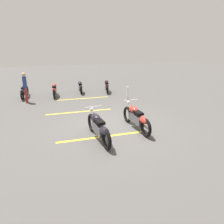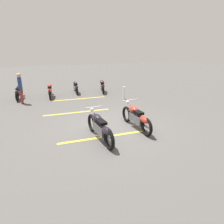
{
  "view_description": "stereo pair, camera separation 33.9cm",
  "coord_description": "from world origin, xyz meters",
  "px_view_note": "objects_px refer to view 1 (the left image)",
  "views": [
    {
      "loc": [
        -6.84,
        2.7,
        3.0
      ],
      "look_at": [
        -0.08,
        0.0,
        0.65
      ],
      "focal_mm": 32.01,
      "sensor_mm": 36.0,
      "label": 1
    },
    {
      "loc": [
        -6.71,
        3.01,
        3.0
      ],
      "look_at": [
        -0.08,
        0.0,
        0.65
      ],
      "focal_mm": 32.01,
      "sensor_mm": 36.0,
      "label": 2
    }
  ],
  "objects_px": {
    "motorcycle_row_left": "(80,87)",
    "motorcycle_dark_foreground": "(99,127)",
    "motorcycle_bright_foreground": "(137,118)",
    "motorcycle_row_center": "(55,90)",
    "bollard_post": "(127,93)",
    "bystander_near_row": "(25,86)",
    "motorcycle_row_right": "(24,91)",
    "motorcycle_row_far_left": "(107,86)"
  },
  "relations": [
    {
      "from": "motorcycle_row_far_left",
      "to": "bystander_near_row",
      "type": "bearing_deg",
      "value": 117.81
    },
    {
      "from": "motorcycle_bright_foreground",
      "to": "bollard_post",
      "type": "distance_m",
      "value": 4.65
    },
    {
      "from": "motorcycle_row_center",
      "to": "bystander_near_row",
      "type": "xyz_separation_m",
      "value": [
        -0.97,
        1.66,
        0.52
      ]
    },
    {
      "from": "motorcycle_row_right",
      "to": "motorcycle_bright_foreground",
      "type": "bearing_deg",
      "value": -140.39
    },
    {
      "from": "motorcycle_row_far_left",
      "to": "bystander_near_row",
      "type": "relative_size",
      "value": 1.19
    },
    {
      "from": "motorcycle_bright_foreground",
      "to": "motorcycle_row_center",
      "type": "distance_m",
      "value": 7.13
    },
    {
      "from": "motorcycle_bright_foreground",
      "to": "motorcycle_row_center",
      "type": "height_order",
      "value": "motorcycle_bright_foreground"
    },
    {
      "from": "bollard_post",
      "to": "motorcycle_row_center",
      "type": "bearing_deg",
      "value": 58.53
    },
    {
      "from": "motorcycle_row_right",
      "to": "bollard_post",
      "type": "relative_size",
      "value": 2.65
    },
    {
      "from": "motorcycle_row_left",
      "to": "motorcycle_row_center",
      "type": "height_order",
      "value": "motorcycle_row_center"
    },
    {
      "from": "motorcycle_dark_foreground",
      "to": "bollard_post",
      "type": "relative_size",
      "value": 2.86
    },
    {
      "from": "bollard_post",
      "to": "motorcycle_dark_foreground",
      "type": "bearing_deg",
      "value": 144.37
    },
    {
      "from": "motorcycle_bright_foreground",
      "to": "bystander_near_row",
      "type": "bearing_deg",
      "value": 35.74
    },
    {
      "from": "bystander_near_row",
      "to": "motorcycle_row_far_left",
      "type": "bearing_deg",
      "value": -164.68
    },
    {
      "from": "motorcycle_row_left",
      "to": "bollard_post",
      "type": "distance_m",
      "value": 3.69
    },
    {
      "from": "motorcycle_bright_foreground",
      "to": "bystander_near_row",
      "type": "relative_size",
      "value": 1.3
    },
    {
      "from": "motorcycle_row_center",
      "to": "bystander_near_row",
      "type": "distance_m",
      "value": 1.99
    },
    {
      "from": "motorcycle_bright_foreground",
      "to": "motorcycle_row_right",
      "type": "bearing_deg",
      "value": 31.37
    },
    {
      "from": "motorcycle_row_left",
      "to": "motorcycle_row_right",
      "type": "height_order",
      "value": "motorcycle_row_right"
    },
    {
      "from": "motorcycle_bright_foreground",
      "to": "motorcycle_dark_foreground",
      "type": "height_order",
      "value": "same"
    },
    {
      "from": "bystander_near_row",
      "to": "bollard_post",
      "type": "relative_size",
      "value": 2.19
    },
    {
      "from": "motorcycle_row_left",
      "to": "motorcycle_row_center",
      "type": "xyz_separation_m",
      "value": [
        -0.53,
        1.8,
        0.02
      ]
    },
    {
      "from": "motorcycle_dark_foreground",
      "to": "bystander_near_row",
      "type": "bearing_deg",
      "value": 19.62
    },
    {
      "from": "bystander_near_row",
      "to": "motorcycle_row_left",
      "type": "bearing_deg",
      "value": -152.31
    },
    {
      "from": "motorcycle_row_right",
      "to": "bollard_post",
      "type": "height_order",
      "value": "motorcycle_row_right"
    },
    {
      "from": "motorcycle_row_center",
      "to": "bystander_near_row",
      "type": "bearing_deg",
      "value": 129.28
    },
    {
      "from": "motorcycle_dark_foreground",
      "to": "motorcycle_row_center",
      "type": "distance_m",
      "value": 7.15
    },
    {
      "from": "bystander_near_row",
      "to": "motorcycle_bright_foreground",
      "type": "bearing_deg",
      "value": 128.52
    },
    {
      "from": "motorcycle_bright_foreground",
      "to": "motorcycle_row_center",
      "type": "xyz_separation_m",
      "value": [
        6.76,
        2.27,
        -0.03
      ]
    },
    {
      "from": "motorcycle_row_center",
      "to": "motorcycle_row_left",
      "type": "bearing_deg",
      "value": -64.59
    },
    {
      "from": "motorcycle_row_left",
      "to": "motorcycle_row_center",
      "type": "distance_m",
      "value": 1.87
    },
    {
      "from": "motorcycle_row_center",
      "to": "bollard_post",
      "type": "xyz_separation_m",
      "value": [
        -2.44,
        -3.99,
        -0.04
      ]
    },
    {
      "from": "motorcycle_row_far_left",
      "to": "motorcycle_row_left",
      "type": "distance_m",
      "value": 1.85
    },
    {
      "from": "motorcycle_row_left",
      "to": "bystander_near_row",
      "type": "distance_m",
      "value": 3.81
    },
    {
      "from": "motorcycle_row_far_left",
      "to": "motorcycle_row_left",
      "type": "xyz_separation_m",
      "value": [
        0.48,
        1.78,
        -0.02
      ]
    },
    {
      "from": "motorcycle_dark_foreground",
      "to": "motorcycle_row_left",
      "type": "height_order",
      "value": "motorcycle_dark_foreground"
    },
    {
      "from": "motorcycle_row_left",
      "to": "motorcycle_dark_foreground",
      "type": "bearing_deg",
      "value": 179.2
    },
    {
      "from": "motorcycle_row_left",
      "to": "bystander_near_row",
      "type": "height_order",
      "value": "bystander_near_row"
    },
    {
      "from": "bollard_post",
      "to": "motorcycle_row_left",
      "type": "bearing_deg",
      "value": 36.47
    },
    {
      "from": "motorcycle_row_left",
      "to": "motorcycle_row_far_left",
      "type": "bearing_deg",
      "value": -97.14
    },
    {
      "from": "motorcycle_bright_foreground",
      "to": "motorcycle_row_left",
      "type": "relative_size",
      "value": 1.12
    },
    {
      "from": "motorcycle_bright_foreground",
      "to": "motorcycle_row_far_left",
      "type": "xyz_separation_m",
      "value": [
        6.81,
        -1.31,
        -0.03
      ]
    }
  ]
}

